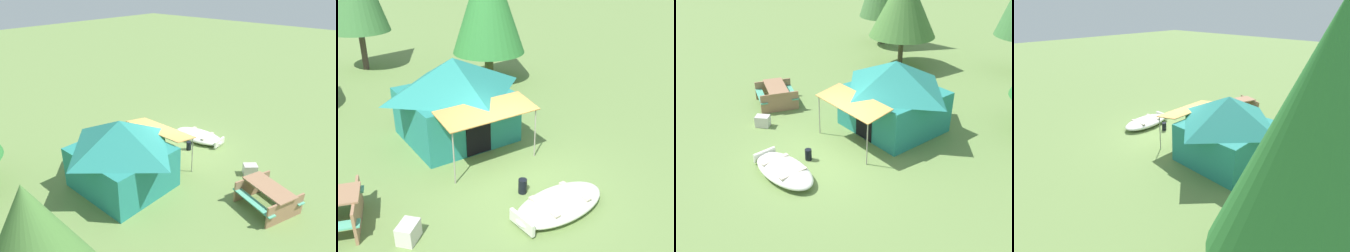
{
  "view_description": "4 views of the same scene",
  "coord_description": "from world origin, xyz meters",
  "views": [
    {
      "loc": [
        -7.51,
        9.01,
        6.6
      ],
      "look_at": [
        0.27,
        0.26,
        1.19
      ],
      "focal_mm": 34.65,
      "sensor_mm": 36.0,
      "label": 1
    },
    {
      "loc": [
        -4.9,
        -6.57,
        5.38
      ],
      "look_at": [
        0.29,
        0.96,
        1.04
      ],
      "focal_mm": 41.65,
      "sensor_mm": 36.0,
      "label": 2
    },
    {
      "loc": [
        8.31,
        -6.0,
        6.63
      ],
      "look_at": [
        0.04,
        0.69,
        0.89
      ],
      "focal_mm": 41.84,
      "sensor_mm": 36.0,
      "label": 3
    },
    {
      "loc": [
        7.25,
        7.88,
        5.27
      ],
      "look_at": [
        0.12,
        1.01,
        0.79
      ],
      "focal_mm": 28.49,
      "sensor_mm": 36.0,
      "label": 4
    }
  ],
  "objects": [
    {
      "name": "beached_rowboat",
      "position": [
        0.01,
        -1.5,
        0.19
      ],
      "size": [
        2.36,
        1.25,
        0.36
      ],
      "color": "silver",
      "rests_on": "ground_plane"
    },
    {
      "name": "picnic_table",
      "position": [
        -4.38,
        0.83,
        0.47
      ],
      "size": [
        2.01,
        1.91,
        0.78
      ],
      "color": "#9D7151",
      "rests_on": "ground_plane"
    },
    {
      "name": "fuel_can",
      "position": [
        -0.24,
        -0.49,
        0.18
      ],
      "size": [
        0.29,
        0.29,
        0.36
      ],
      "primitive_type": "cylinder",
      "rotation": [
        0.0,
        0.0,
        0.87
      ],
      "color": "black",
      "rests_on": "ground_plane"
    },
    {
      "name": "ground_plane",
      "position": [
        0.0,
        0.0,
        0.0
      ],
      "size": [
        80.0,
        80.0,
        0.0
      ],
      "primitive_type": "plane",
      "color": "olive"
    },
    {
      "name": "cooler_box",
      "position": [
        -3.06,
        -0.51,
        0.2
      ],
      "size": [
        0.59,
        0.58,
        0.39
      ],
      "primitive_type": "cube",
      "rotation": [
        0.0,
        0.0,
        0.74
      ],
      "color": "beige",
      "rests_on": "ground_plane"
    },
    {
      "name": "pine_tree_back_right",
      "position": [
        3.53,
        6.91,
        3.33
      ],
      "size": [
        2.95,
        2.95,
        5.45
      ],
      "color": "#464628",
      "rests_on": "ground_plane"
    },
    {
      "name": "canvas_cabin_tent",
      "position": [
        -0.11,
        3.01,
        1.27
      ],
      "size": [
        3.17,
        3.84,
        2.45
      ],
      "color": "#268277",
      "rests_on": "ground_plane"
    }
  ]
}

